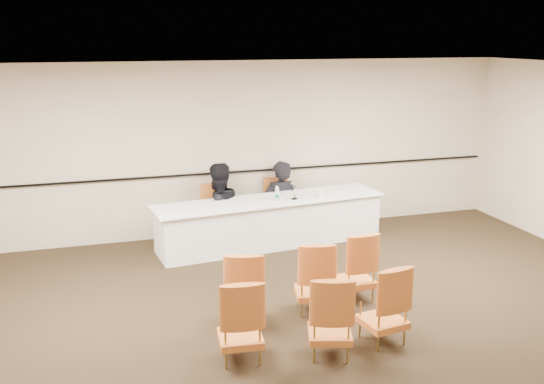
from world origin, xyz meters
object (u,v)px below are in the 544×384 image
Objects in this scene: aud_chair_front_right at (355,265)px; aud_chair_back_left at (240,319)px; aud_chair_front_left at (244,287)px; coffee_cup at (321,193)px; panelist_main at (280,211)px; water_bottle at (277,193)px; drinking_glass at (281,198)px; microphone at (295,191)px; panel_table at (270,222)px; panelist_main_chair at (280,206)px; aud_chair_front_mid at (314,276)px; aud_chair_back_right at (383,303)px; panelist_second_chair at (218,213)px; aud_chair_back_mid at (330,315)px; panelist_second at (218,215)px.

aud_chair_back_left is (-1.82, -1.07, 0.00)m from aud_chair_front_right.
coffee_cup is at bearing 67.17° from aud_chair_front_left.
panelist_main is 1.91× the size of aud_chair_back_left.
water_bottle is 2.33× the size of drinking_glass.
drinking_glass is at bearing -176.32° from coffee_cup.
microphone is at bearing 87.80° from panelist_main.
panel_table is 2.91m from aud_chair_front_left.
panelist_main_chair is 7.09× the size of coffee_cup.
aud_chair_front_mid is at bearing -112.78° from coffee_cup.
panelist_main reaches higher than aud_chair_back_right.
coffee_cup is (1.65, -0.56, 0.37)m from panelist_second_chair.
aud_chair_back_mid is at bearing -99.87° from microphone.
drinking_glass is 3.61m from aud_chair_back_mid.
aud_chair_back_right is (0.26, -3.57, 0.09)m from panel_table.
microphone reaches higher than panel_table.
aud_chair_front_left is at bearing 61.69° from panelist_main.
aud_chair_front_right is at bearing 28.52° from aud_chair_front_mid.
panelist_second_chair is 1.00× the size of aud_chair_back_left.
panelist_second is 3.14m from aud_chair_front_mid.
water_bottle is at bearing 177.26° from coffee_cup.
panelist_main_chair is 1.00× the size of aud_chair_front_right.
coffee_cup is 0.14× the size of aud_chair_back_right.
microphone reaches higher than panelist_main_chair.
panelist_main_chair is 0.84m from drinking_glass.
aud_chair_back_right is (1.64, -0.09, 0.00)m from aud_chair_back_left.
panelist_main is 1.91× the size of panelist_second_chair.
aud_chair_front_right is at bearing 87.54° from panelist_main.
panelist_second is 4.17m from aud_chair_back_mid.
aud_chair_back_left is (-1.75, -4.10, 0.10)m from panelist_main.
drinking_glass is (0.14, -0.12, 0.44)m from panel_table.
aud_chair_front_mid is at bearing -106.37° from panelist_main_chair.
aud_chair_front_left is at bearing -127.29° from coffee_cup.
panelist_second is 1.91× the size of aud_chair_back_right.
drinking_glass is at bearing -63.80° from water_bottle.
panelist_main_chair is at bearing 0.00° from panelist_second_chair.
panelist_main_chair is at bearing 80.04° from aud_chair_front_left.
coffee_cup is (0.47, 0.03, -0.07)m from microphone.
panel_table is 2.61m from aud_chair_front_mid.
coffee_cup is 2.77m from aud_chair_front_mid.
drinking_glass is 0.11× the size of aud_chair_front_left.
microphone reaches higher than drinking_glass.
coffee_cup is (0.86, -0.07, 0.46)m from panel_table.
drinking_glass is 0.71m from coffee_cup.
aud_chair_back_mid is at bearing -98.29° from water_bottle.
coffee_cup is at bearing -2.74° from water_bottle.
water_bottle is at bearing -36.70° from panelist_second_chair.
panelist_main_chair is at bearing 68.08° from water_bottle.
aud_chair_back_left is at bearing -152.27° from aud_chair_front_right.
panelist_second_chair and aud_chair_back_right have the same top height.
microphone reaches higher than aud_chair_front_mid.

